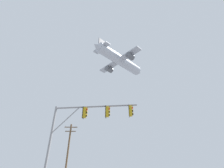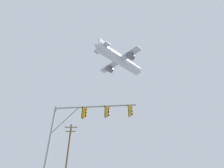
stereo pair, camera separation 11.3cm
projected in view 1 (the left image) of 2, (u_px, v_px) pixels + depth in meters
signal_pole_near at (85, 122)px, 13.68m from camera, size 7.28×1.30×6.75m
utility_pole at (68, 151)px, 25.95m from camera, size 2.20×0.28×9.21m
airplane at (120, 61)px, 54.53m from camera, size 18.84×17.04×6.17m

